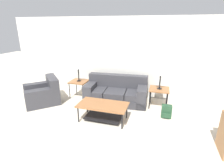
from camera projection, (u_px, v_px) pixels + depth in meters
wall_back at (130, 58)px, 5.74m from camera, size 8.67×0.06×2.60m
couch at (116, 93)px, 5.53m from camera, size 1.96×1.01×0.82m
armchair at (43, 94)px, 5.47m from camera, size 1.35×1.35×0.80m
coffee_table at (103, 108)px, 4.42m from camera, size 1.25×0.65×0.45m
side_table_left at (79, 82)px, 5.82m from camera, size 0.57×0.56×0.56m
side_table_right at (159, 90)px, 5.12m from camera, size 0.57×0.56×0.56m
table_lamp_left at (78, 65)px, 5.63m from camera, size 0.29×0.29×0.66m
table_lamp_right at (161, 71)px, 4.93m from camera, size 0.29×0.29×0.66m
backpack at (166, 112)px, 4.61m from camera, size 0.26×0.25×0.34m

